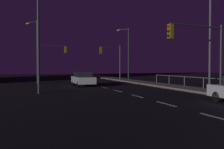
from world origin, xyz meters
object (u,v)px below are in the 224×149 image
object	(u,v)px
street_lamp_median	(213,29)
traffic_light_mid_left	(111,56)
street_lamp_across_street	(36,46)
traffic_light_far_left	(198,43)
traffic_light_near_left	(52,55)
car_oncoming	(83,79)
street_lamp_corner	(127,49)
street_lamp_far_end	(40,33)

from	to	relation	value
street_lamp_median	traffic_light_mid_left	bearing A→B (deg)	96.89
traffic_light_mid_left	street_lamp_across_street	distance (m)	11.12
traffic_light_far_left	traffic_light_near_left	world-z (taller)	traffic_light_near_left
traffic_light_near_left	street_lamp_median	bearing A→B (deg)	-62.55
car_oncoming	street_lamp_across_street	bearing A→B (deg)	130.96
traffic_light_far_left	traffic_light_mid_left	distance (m)	20.54
car_oncoming	street_lamp_corner	bearing A→B (deg)	42.32
car_oncoming	traffic_light_near_left	distance (m)	10.66
traffic_light_far_left	traffic_light_mid_left	bearing A→B (deg)	88.95
street_lamp_median	street_lamp_across_street	bearing A→B (deg)	128.96
traffic_light_far_left	street_lamp_far_end	size ratio (longest dim) A/B	0.64
traffic_light_near_left	street_lamp_across_street	size ratio (longest dim) A/B	0.69
traffic_light_mid_left	street_lamp_median	bearing A→B (deg)	-83.11
traffic_light_near_left	street_lamp_across_street	bearing A→B (deg)	-117.57
car_oncoming	street_lamp_median	distance (m)	14.11
traffic_light_near_left	traffic_light_far_left	bearing A→B (deg)	-70.15
car_oncoming	street_lamp_median	size ratio (longest dim) A/B	0.52
car_oncoming	traffic_light_far_left	xyz separation A→B (m)	(5.61, -12.31, 2.95)
street_lamp_corner	street_lamp_median	world-z (taller)	street_lamp_median
street_lamp_corner	street_lamp_median	bearing A→B (deg)	-89.68
street_lamp_across_street	traffic_light_near_left	bearing A→B (deg)	62.43
traffic_light_far_left	street_lamp_median	bearing A→B (deg)	32.48
street_lamp_far_end	street_lamp_across_street	bearing A→B (deg)	89.71
car_oncoming	traffic_light_far_left	world-z (taller)	traffic_light_far_left
street_lamp_corner	traffic_light_mid_left	bearing A→B (deg)	159.82
street_lamp_corner	street_lamp_across_street	size ratio (longest dim) A/B	0.98
traffic_light_mid_left	traffic_light_far_left	bearing A→B (deg)	-91.05
traffic_light_far_left	traffic_light_near_left	distance (m)	23.66
traffic_light_mid_left	street_lamp_far_end	world-z (taller)	street_lamp_far_end
car_oncoming	street_lamp_across_street	xyz separation A→B (m)	(-4.76, 5.48, 3.83)
traffic_light_mid_left	street_lamp_far_end	distance (m)	18.63
street_lamp_across_street	street_lamp_far_end	distance (m)	12.39
car_oncoming	traffic_light_near_left	world-z (taller)	traffic_light_near_left
traffic_light_far_left	street_lamp_across_street	distance (m)	20.60
car_oncoming	traffic_light_far_left	distance (m)	13.84
street_lamp_median	street_lamp_across_street	distance (m)	20.70
car_oncoming	street_lamp_far_end	xyz separation A→B (m)	(-4.82, -6.92, 3.90)
car_oncoming	street_lamp_across_street	size ratio (longest dim) A/B	0.57
traffic_light_near_left	street_lamp_median	xyz separation A→B (m)	(10.68, -20.56, 1.28)
traffic_light_far_left	street_lamp_median	distance (m)	3.41
traffic_light_near_left	street_lamp_corner	size ratio (longest dim) A/B	0.71
car_oncoming	street_lamp_far_end	bearing A→B (deg)	-124.87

